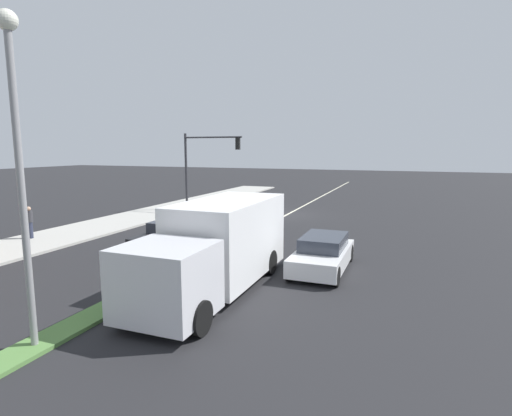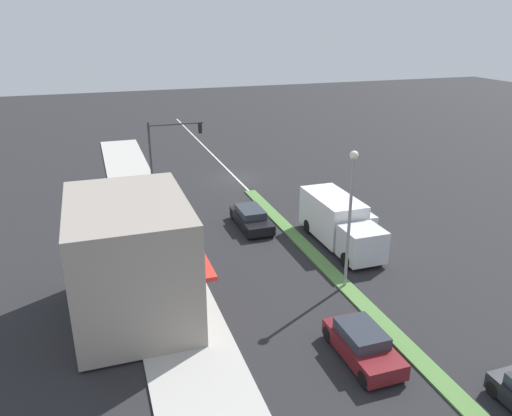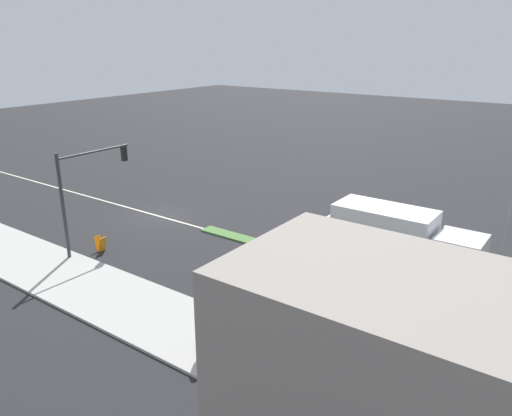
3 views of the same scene
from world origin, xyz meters
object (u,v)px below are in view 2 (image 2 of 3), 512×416
object	(u,v)px
delivery_truck	(339,222)
sedan_maroon	(363,344)
warning_aframe_sign	(174,185)
suv_black	(251,218)
street_lamp	(351,203)
traffic_signal_main	(167,143)
pedestrian	(140,236)
van_white	(351,211)

from	to	relation	value
delivery_truck	sedan_maroon	xyz separation A→B (m)	(4.40, 10.73, -0.80)
warning_aframe_sign	delivery_truck	xyz separation A→B (m)	(-8.09, 13.87, 1.04)
suv_black	street_lamp	bearing A→B (deg)	103.18
traffic_signal_main	sedan_maroon	xyz separation A→B (m)	(-3.92, 25.11, -3.23)
traffic_signal_main	street_lamp	size ratio (longest dim) A/B	0.76
pedestrian	delivery_truck	distance (m)	12.38
van_white	sedan_maroon	world-z (taller)	sedan_maroon
pedestrian	van_white	distance (m)	14.83
warning_aframe_sign	van_white	xyz separation A→B (m)	(-10.89, 10.51, 0.21)
pedestrian	warning_aframe_sign	distance (m)	11.65
street_lamp	pedestrian	xyz separation A→B (m)	(9.82, -8.04, -3.81)
delivery_truck	suv_black	size ratio (longest dim) A/B	1.65
street_lamp	van_white	world-z (taller)	street_lamp
street_lamp	suv_black	distance (m)	10.50
traffic_signal_main	suv_black	bearing A→B (deg)	111.22
traffic_signal_main	delivery_truck	size ratio (longest dim) A/B	0.75
pedestrian	warning_aframe_sign	xyz separation A→B (m)	(-3.93, -10.95, -0.55)
street_lamp	warning_aframe_sign	size ratio (longest dim) A/B	8.80
pedestrian	van_white	world-z (taller)	pedestrian
warning_aframe_sign	delivery_truck	size ratio (longest dim) A/B	0.11
traffic_signal_main	pedestrian	world-z (taller)	traffic_signal_main
suv_black	sedan_maroon	bearing A→B (deg)	90.00
delivery_truck	street_lamp	bearing A→B (deg)	66.75
delivery_truck	van_white	size ratio (longest dim) A/B	1.78
pedestrian	sedan_maroon	bearing A→B (deg)	119.17
traffic_signal_main	van_white	size ratio (longest dim) A/B	1.33
delivery_truck	suv_black	distance (m)	6.19
traffic_signal_main	delivery_truck	bearing A→B (deg)	120.07
warning_aframe_sign	pedestrian	bearing A→B (deg)	70.24
pedestrian	street_lamp	bearing A→B (deg)	140.69
street_lamp	suv_black	xyz separation A→B (m)	(2.20, -9.39, -4.14)
pedestrian	van_white	xyz separation A→B (m)	(-14.82, -0.44, -0.33)
traffic_signal_main	warning_aframe_sign	world-z (taller)	traffic_signal_main
van_white	sedan_maroon	xyz separation A→B (m)	(7.20, 14.09, 0.03)
street_lamp	delivery_truck	distance (m)	6.48
street_lamp	van_white	distance (m)	10.68
traffic_signal_main	van_white	world-z (taller)	traffic_signal_main
traffic_signal_main	sedan_maroon	size ratio (longest dim) A/B	1.39
traffic_signal_main	sedan_maroon	bearing A→B (deg)	98.88
sedan_maroon	warning_aframe_sign	bearing A→B (deg)	-81.48
delivery_truck	pedestrian	bearing A→B (deg)	-13.66
suv_black	sedan_maroon	size ratio (longest dim) A/B	1.12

